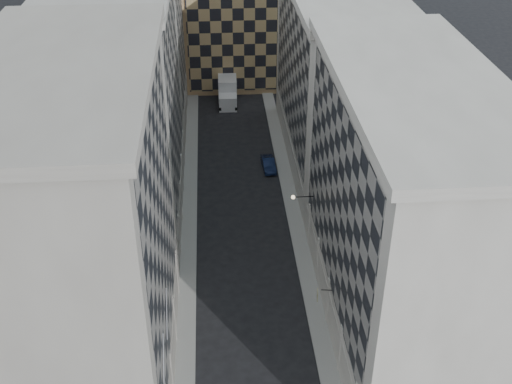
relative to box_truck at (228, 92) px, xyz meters
name	(u,v)px	position (x,y,z in m)	size (l,w,h in m)	color
sidewalk_west	(189,221)	(-4.82, -28.49, -1.38)	(1.50, 100.00, 0.15)	gray
sidewalk_east	(294,216)	(5.68, -28.49, -1.38)	(1.50, 100.00, 0.15)	gray
bldg_left_a	(86,241)	(-10.45, -47.49, 10.37)	(10.80, 22.80, 23.70)	gray
bldg_left_b	(123,106)	(-10.45, -25.49, 9.87)	(10.80, 22.80, 22.70)	gray
bldg_left_c	(142,35)	(-10.45, -3.49, 9.37)	(10.80, 22.80, 21.70)	gray
bldg_right_a	(401,212)	(11.31, -43.49, 8.87)	(10.80, 26.80, 20.70)	#AFAAA0
bldg_right_b	(335,78)	(11.32, -16.49, 8.40)	(10.80, 28.80, 19.70)	#AFAAA0
tan_block	(241,14)	(2.43, 9.41, 7.98)	(16.80, 14.80, 18.80)	tan
flagpoles_left	(165,337)	(-5.47, -52.49, 6.55)	(0.10, 6.33, 2.33)	gray
bracket_lamp	(295,197)	(4.81, -34.49, 4.75)	(1.98, 0.36, 0.36)	black
box_truck	(228,92)	(0.00, 0.00, 0.00)	(2.60, 6.13, 3.33)	silver
dark_car	(268,164)	(3.93, -18.68, -0.83)	(1.32, 3.79, 1.25)	#101B3C
shop_sign	(318,295)	(5.38, -44.62, 2.38)	(1.22, 0.77, 0.86)	black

